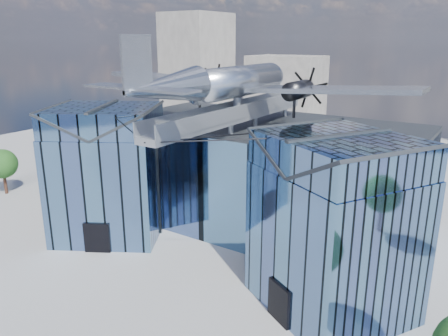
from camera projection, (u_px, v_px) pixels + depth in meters
The scene contains 5 objects.
ground_plane at pixel (211, 257), 36.05m from camera, with size 120.00×120.00×0.00m, color gray.
museum at pixel (247, 176), 39.11m from camera, with size 32.88×24.50×17.60m.
bg_towers at pixel (391, 84), 72.76m from camera, with size 77.00×24.50×26.00m.
tree_plaza_w at pixel (2, 164), 49.79m from camera, with size 3.79×3.79×5.27m.
tree_side_w at pixel (84, 139), 61.62m from camera, with size 4.52×4.52×5.36m.
Camera 1 is at (18.80, -26.44, 17.39)m, focal length 35.00 mm.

